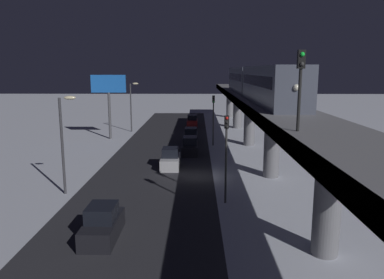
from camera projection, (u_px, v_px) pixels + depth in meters
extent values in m
plane|color=silver|center=(198.00, 176.00, 33.92)|extent=(240.00, 240.00, 0.00)
cube|color=#28282D|center=(153.00, 176.00, 33.97)|extent=(11.00, 101.36, 0.01)
cube|color=slate|center=(273.00, 110.00, 32.71)|extent=(5.00, 101.36, 0.80)
cube|color=#38383D|center=(246.00, 110.00, 32.74)|extent=(0.24, 99.33, 0.80)
cylinder|color=slate|center=(230.00, 103.00, 76.00)|extent=(1.40, 1.40, 5.70)
cylinder|color=slate|center=(237.00, 111.00, 61.77)|extent=(1.40, 1.40, 5.70)
cylinder|color=slate|center=(249.00, 123.00, 47.54)|extent=(1.40, 1.40, 5.70)
cylinder|color=slate|center=(272.00, 146.00, 33.31)|extent=(1.40, 1.40, 5.70)
cylinder|color=slate|center=(328.00, 202.00, 19.07)|extent=(1.40, 1.40, 5.70)
cube|color=#4C5160|center=(270.00, 85.00, 34.03)|extent=(2.90, 18.00, 3.40)
cube|color=black|center=(271.00, 80.00, 33.96)|extent=(2.94, 16.20, 0.90)
cube|color=#4C5160|center=(245.00, 80.00, 52.31)|extent=(2.90, 18.00, 3.40)
cube|color=black|center=(245.00, 77.00, 52.24)|extent=(2.94, 16.20, 0.90)
sphere|color=white|center=(296.00, 88.00, 25.10)|extent=(0.44, 0.44, 0.44)
cylinder|color=black|center=(299.00, 99.00, 18.43)|extent=(0.16, 0.16, 3.20)
cube|color=black|center=(301.00, 59.00, 18.07)|extent=(0.36, 0.28, 0.90)
sphere|color=#19F23F|center=(302.00, 54.00, 17.87)|extent=(0.22, 0.22, 0.22)
sphere|color=#333333|center=(302.00, 64.00, 17.95)|extent=(0.22, 0.22, 0.22)
cube|color=#B2B2B7|center=(171.00, 162.00, 36.94)|extent=(1.80, 4.11, 1.10)
cube|color=black|center=(170.00, 152.00, 36.75)|extent=(1.58, 1.97, 0.87)
cylinder|color=black|center=(163.00, 161.00, 38.24)|extent=(0.20, 0.64, 0.64)
cylinder|color=black|center=(180.00, 161.00, 38.22)|extent=(0.20, 0.64, 0.64)
cylinder|color=black|center=(161.00, 167.00, 35.74)|extent=(0.20, 0.64, 0.64)
cylinder|color=black|center=(179.00, 168.00, 35.71)|extent=(0.20, 0.64, 0.64)
cube|color=black|center=(103.00, 229.00, 21.37)|extent=(1.80, 4.11, 1.10)
cube|color=black|center=(102.00, 213.00, 21.19)|extent=(1.58, 1.97, 0.87)
cube|color=black|center=(190.00, 149.00, 43.17)|extent=(1.80, 4.68, 1.10)
cube|color=black|center=(190.00, 140.00, 42.99)|extent=(1.58, 2.25, 0.87)
cube|color=black|center=(191.00, 138.00, 49.85)|extent=(1.80, 4.47, 1.10)
cube|color=black|center=(191.00, 131.00, 49.67)|extent=(1.58, 2.14, 0.87)
cube|color=#A51E1E|center=(192.00, 123.00, 64.13)|extent=(1.80, 4.07, 1.10)
cube|color=black|center=(192.00, 117.00, 63.95)|extent=(1.58, 1.95, 0.87)
cylinder|color=#2D2D2D|center=(226.00, 166.00, 26.61)|extent=(0.16, 0.16, 5.50)
cube|color=black|center=(227.00, 122.00, 26.02)|extent=(0.32, 0.32, 0.90)
sphere|color=red|center=(227.00, 118.00, 25.79)|extent=(0.20, 0.20, 0.20)
sphere|color=black|center=(227.00, 122.00, 25.85)|extent=(0.20, 0.20, 0.20)
sphere|color=black|center=(227.00, 127.00, 25.90)|extent=(0.20, 0.20, 0.20)
cylinder|color=#2D2D2D|center=(213.00, 124.00, 47.41)|extent=(0.16, 0.16, 5.50)
cube|color=black|center=(214.00, 99.00, 46.82)|extent=(0.32, 0.32, 0.90)
sphere|color=black|center=(214.00, 97.00, 46.59)|extent=(0.20, 0.20, 0.20)
sphere|color=black|center=(214.00, 99.00, 46.65)|extent=(0.20, 0.20, 0.20)
sphere|color=#19E53F|center=(214.00, 102.00, 46.70)|extent=(0.20, 0.20, 0.20)
cylinder|color=#4C4C51|center=(110.00, 116.00, 51.90)|extent=(0.36, 0.36, 6.50)
cube|color=blue|center=(108.00, 84.00, 51.08)|extent=(4.80, 0.30, 2.40)
cylinder|color=#38383D|center=(62.00, 147.00, 28.45)|extent=(0.20, 0.20, 7.50)
ellipsoid|color=#F4E5B2|center=(70.00, 98.00, 27.75)|extent=(0.90, 0.44, 0.30)
cylinder|color=#38383D|center=(131.00, 108.00, 57.94)|extent=(0.20, 0.20, 7.50)
ellipsoid|color=#F4E5B2|center=(135.00, 84.00, 57.24)|extent=(0.90, 0.44, 0.30)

